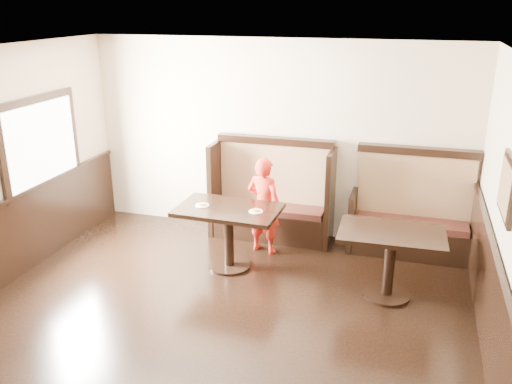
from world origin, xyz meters
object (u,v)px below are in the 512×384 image
at_px(booth_main, 272,202).
at_px(booth_neighbor, 412,219).
at_px(table_main, 229,222).
at_px(child, 264,206).
at_px(table_neighbor, 391,248).

distance_m(booth_main, booth_neighbor, 1.95).
relative_size(table_main, child, 0.98).
xyz_separation_m(booth_main, table_neighbor, (1.73, -1.29, 0.09)).
bearing_deg(table_main, booth_neighbor, 28.26).
height_order(table_main, child, child).
bearing_deg(table_neighbor, booth_neighbor, 78.83).
height_order(booth_neighbor, table_main, booth_neighbor).
bearing_deg(booth_neighbor, table_neighbor, -99.56).
bearing_deg(booth_neighbor, table_main, -153.39).
bearing_deg(child, booth_main, -75.79).
height_order(booth_neighbor, child, booth_neighbor).
xyz_separation_m(booth_main, child, (0.02, -0.54, 0.14)).
relative_size(table_main, table_neighbor, 1.09).
relative_size(booth_main, table_neighbor, 1.46).
bearing_deg(booth_main, child, -87.41).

